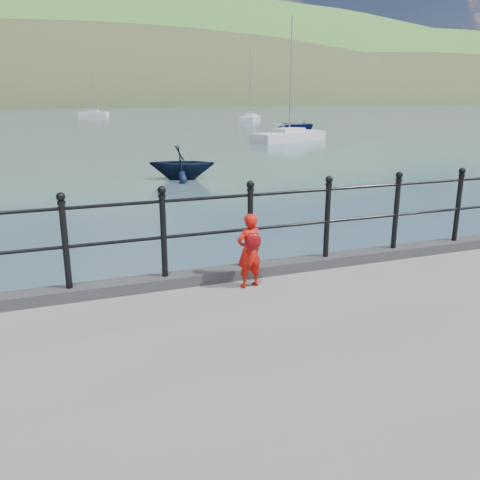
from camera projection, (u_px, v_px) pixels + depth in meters
name	position (u px, v px, depth m)	size (l,w,h in m)	color
ground	(207.00, 342.00, 7.32)	(600.00, 600.00, 0.00)	#2D4251
kerb	(209.00, 276.00, 6.89)	(60.00, 0.30, 0.15)	#28282B
railing	(208.00, 222.00, 6.69)	(18.11, 0.11, 1.20)	black
far_shore	(136.00, 152.00, 241.88)	(830.00, 200.00, 156.00)	#333A21
child	(249.00, 250.00, 6.57)	(0.40, 0.33, 0.99)	red
launch_blue	(300.00, 125.00, 52.74)	(3.39, 4.75, 0.98)	navy
launch_navy	(182.00, 163.00, 21.37)	(2.34, 2.71, 1.43)	black
sailboat_far	(250.00, 119.00, 70.28)	(5.13, 6.81, 9.70)	silver
sailboat_deep	(94.00, 114.00, 88.37)	(5.17, 3.97, 7.72)	white
sailboat_near	(289.00, 137.00, 39.55)	(7.00, 4.38, 9.27)	silver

